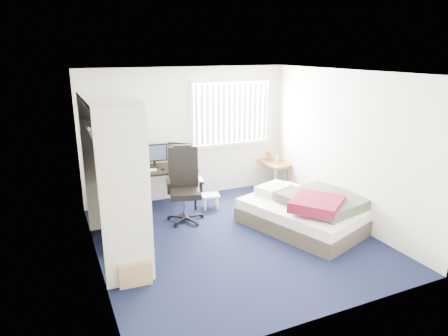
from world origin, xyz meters
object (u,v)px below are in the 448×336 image
office_chair (185,192)px  nightstand (272,165)px  desk (153,167)px  bed (307,211)px

office_chair → nightstand: office_chair is taller
desk → nightstand: bearing=2.1°
desk → nightstand: 2.56m
desk → office_chair: office_chair is taller
nightstand → office_chair: bearing=-159.4°
office_chair → nightstand: 2.35m
office_chair → bed: 2.06m
desk → nightstand: size_ratio=1.88×
office_chair → bed: bearing=-33.0°
bed → office_chair: bearing=147.0°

